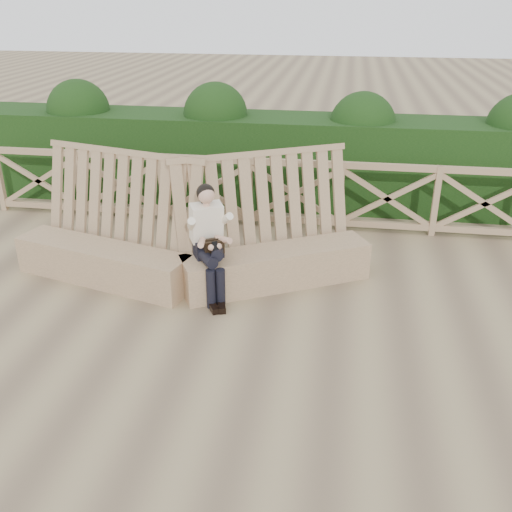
# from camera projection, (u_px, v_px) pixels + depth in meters

# --- Properties ---
(ground) EXTENTS (60.00, 60.00, 0.00)m
(ground) POSITION_uv_depth(u_px,v_px,m) (260.00, 350.00, 6.02)
(ground) COLOR brown
(ground) RESTS_ON ground
(bench) EXTENTS (4.63, 1.82, 1.62)m
(bench) POSITION_uv_depth(u_px,v_px,m) (189.00, 251.00, 7.32)
(bench) COLOR olive
(bench) RESTS_ON ground
(woman) EXTENTS (0.59, 0.84, 1.40)m
(woman) POSITION_uv_depth(u_px,v_px,m) (209.00, 237.00, 6.81)
(woman) COLOR black
(woman) RESTS_ON ground
(guardrail) EXTENTS (10.10, 0.09, 1.10)m
(guardrail) POSITION_uv_depth(u_px,v_px,m) (294.00, 194.00, 8.92)
(guardrail) COLOR #977A58
(guardrail) RESTS_ON ground
(hedge) EXTENTS (12.00, 1.20, 1.50)m
(hedge) POSITION_uv_depth(u_px,v_px,m) (301.00, 161.00, 9.91)
(hedge) COLOR black
(hedge) RESTS_ON ground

